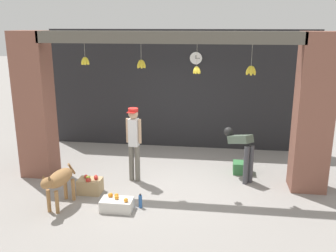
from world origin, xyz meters
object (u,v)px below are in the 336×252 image
(water_bottle, at_px, (140,201))
(wall_clock, at_px, (196,58))
(fruit_crate_oranges, at_px, (117,204))
(fruit_crate_apples, at_px, (90,185))
(worker_stooping, at_px, (241,148))
(dog, at_px, (59,180))
(produce_box_green, at_px, (242,168))
(shopkeeper, at_px, (134,139))

(water_bottle, bearing_deg, wall_clock, 78.40)
(fruit_crate_oranges, bearing_deg, fruit_crate_apples, 138.80)
(worker_stooping, bearing_deg, fruit_crate_apples, 159.62)
(fruit_crate_oranges, height_order, water_bottle, fruit_crate_oranges)
(dog, xyz_separation_m, wall_clock, (2.26, 3.87, 1.92))
(dog, bearing_deg, wall_clock, 159.52)
(fruit_crate_apples, bearing_deg, water_bottle, -22.86)
(worker_stooping, distance_m, wall_clock, 2.95)
(dog, relative_size, wall_clock, 3.08)
(produce_box_green, relative_size, wall_clock, 1.26)
(fruit_crate_apples, bearing_deg, wall_clock, 59.34)
(wall_clock, bearing_deg, dog, -120.27)
(fruit_crate_apples, bearing_deg, shopkeeper, 44.26)
(fruit_crate_oranges, distance_m, produce_box_green, 3.21)
(water_bottle, bearing_deg, fruit_crate_oranges, -158.87)
(shopkeeper, relative_size, fruit_crate_oranges, 2.79)
(water_bottle, bearing_deg, fruit_crate_apples, 157.14)
(fruit_crate_apples, relative_size, produce_box_green, 1.09)
(fruit_crate_apples, height_order, wall_clock, wall_clock)
(worker_stooping, bearing_deg, produce_box_green, 38.24)
(produce_box_green, xyz_separation_m, water_bottle, (-1.99, -1.98, -0.00))
(water_bottle, relative_size, wall_clock, 0.80)
(shopkeeper, xyz_separation_m, fruit_crate_oranges, (-0.03, -1.38, -0.84))
(water_bottle, bearing_deg, produce_box_green, 44.79)
(shopkeeper, distance_m, fruit_crate_oranges, 1.62)
(dog, bearing_deg, fruit_crate_apples, 161.46)
(worker_stooping, distance_m, water_bottle, 2.57)
(fruit_crate_apples, xyz_separation_m, produce_box_green, (3.13, 1.49, -0.03))
(fruit_crate_oranges, distance_m, water_bottle, 0.44)
(dog, relative_size, fruit_crate_apples, 2.24)
(produce_box_green, bearing_deg, wall_clock, 125.78)
(water_bottle, xyz_separation_m, wall_clock, (0.76, 3.69, 2.34))
(produce_box_green, bearing_deg, fruit_crate_oranges, -138.36)
(wall_clock, bearing_deg, produce_box_green, -54.22)
(shopkeeper, relative_size, fruit_crate_apples, 3.47)
(worker_stooping, distance_m, fruit_crate_apples, 3.31)
(fruit_crate_oranges, xyz_separation_m, fruit_crate_apples, (-0.73, 0.64, 0.05))
(shopkeeper, height_order, worker_stooping, shopkeeper)
(wall_clock, bearing_deg, shopkeeper, -114.83)
(dog, bearing_deg, water_bottle, 106.54)
(produce_box_green, distance_m, wall_clock, 3.15)
(fruit_crate_oranges, xyz_separation_m, wall_clock, (1.17, 3.85, 2.35))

